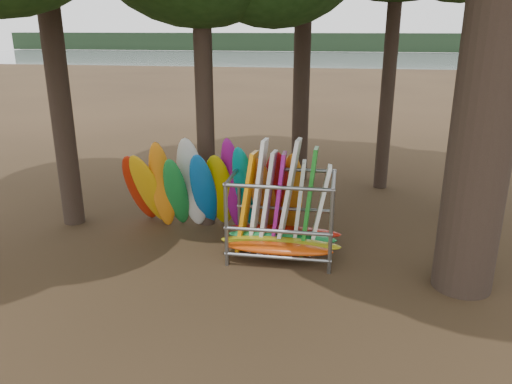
# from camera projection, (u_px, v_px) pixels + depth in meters

# --- Properties ---
(ground) EXTENTS (120.00, 120.00, 0.00)m
(ground) POSITION_uv_depth(u_px,v_px,m) (250.00, 270.00, 11.52)
(ground) COLOR #47331E
(ground) RESTS_ON ground
(lake) EXTENTS (160.00, 160.00, 0.00)m
(lake) POSITION_uv_depth(u_px,v_px,m) (329.00, 68.00, 67.67)
(lake) COLOR gray
(lake) RESTS_ON ground
(far_shore) EXTENTS (160.00, 4.00, 4.00)m
(far_shore) POSITION_uv_depth(u_px,v_px,m) (336.00, 42.00, 113.83)
(far_shore) COLOR black
(far_shore) RESTS_ON ground
(kayak_row) EXTENTS (4.93, 2.06, 2.86)m
(kayak_row) POSITION_uv_depth(u_px,v_px,m) (212.00, 190.00, 13.21)
(kayak_row) COLOR #AF200A
(kayak_row) RESTS_ON ground
(storage_rack) EXTENTS (2.91, 1.60, 2.91)m
(storage_rack) POSITION_uv_depth(u_px,v_px,m) (282.00, 218.00, 11.98)
(storage_rack) COLOR gray
(storage_rack) RESTS_ON ground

